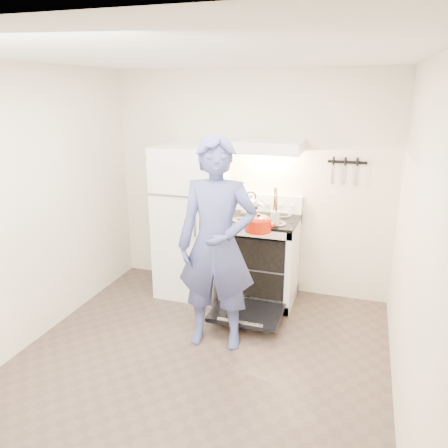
{
  "coord_description": "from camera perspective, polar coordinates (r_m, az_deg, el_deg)",
  "views": [
    {
      "loc": [
        1.23,
        -2.93,
        2.3
      ],
      "look_at": [
        -0.05,
        1.0,
        1.0
      ],
      "focal_mm": 35.0,
      "sensor_mm": 36.0,
      "label": 1
    }
  ],
  "objects": [
    {
      "name": "oven_door",
      "position": [
        4.49,
        2.98,
        -11.49
      ],
      "size": [
        0.7,
        0.54,
        0.04
      ],
      "primitive_type": "cube",
      "color": "black",
      "rests_on": "floor"
    },
    {
      "name": "back_wall",
      "position": [
        4.99,
        3.4,
        5.31
      ],
      "size": [
        3.2,
        0.02,
        2.5
      ],
      "primitive_type": "cube",
      "color": "silver",
      "rests_on": "ground"
    },
    {
      "name": "stove_body",
      "position": [
        4.87,
        4.88,
        -4.78
      ],
      "size": [
        0.76,
        0.65,
        0.92
      ],
      "primitive_type": "cube",
      "color": "white",
      "rests_on": "floor"
    },
    {
      "name": "range_hood",
      "position": [
        4.62,
        5.5,
        10.07
      ],
      "size": [
        0.76,
        0.5,
        0.12
      ],
      "primitive_type": "cube",
      "color": "white",
      "rests_on": "back_wall"
    },
    {
      "name": "pizza_stone",
      "position": [
        4.98,
        4.22,
        -4.35
      ],
      "size": [
        0.3,
        0.3,
        0.02
      ],
      "primitive_type": "cylinder",
      "color": "#8B694D",
      "rests_on": "oven_rack"
    },
    {
      "name": "knife_strip",
      "position": [
        4.77,
        15.81,
        7.79
      ],
      "size": [
        0.4,
        0.02,
        0.03
      ],
      "primitive_type": "cube",
      "color": "black",
      "rests_on": "back_wall"
    },
    {
      "name": "dutch_oven",
      "position": [
        4.09,
        4.48,
        -0.18
      ],
      "size": [
        0.32,
        0.25,
        0.22
      ],
      "primitive_type": null,
      "color": "red",
      "rests_on": "person"
    },
    {
      "name": "refrigerator",
      "position": [
        4.95,
        -4.23,
        0.4
      ],
      "size": [
        0.7,
        0.7,
        1.7
      ],
      "primitive_type": "cube",
      "color": "white",
      "rests_on": "floor"
    },
    {
      "name": "utensil_jar",
      "position": [
        4.42,
        6.69,
        0.87
      ],
      "size": [
        0.1,
        0.1,
        0.13
      ],
      "primitive_type": "cylinder",
      "rotation": [
        0.0,
        0.0,
        -0.16
      ],
      "color": "silver",
      "rests_on": "cooktop"
    },
    {
      "name": "cooktop",
      "position": [
        4.71,
        5.03,
        0.58
      ],
      "size": [
        0.76,
        0.65,
        0.03
      ],
      "primitive_type": "cube",
      "color": "black",
      "rests_on": "stove_body"
    },
    {
      "name": "backsplash",
      "position": [
        4.95,
        5.82,
        2.76
      ],
      "size": [
        0.76,
        0.07,
        0.2
      ],
      "primitive_type": "cube",
      "color": "white",
      "rests_on": "cooktop"
    },
    {
      "name": "oven_rack",
      "position": [
        4.88,
        4.88,
        -4.99
      ],
      "size": [
        0.6,
        0.52,
        0.01
      ],
      "primitive_type": "cube",
      "color": "slate",
      "rests_on": "stove_body"
    },
    {
      "name": "floor",
      "position": [
        3.92,
        -4.04,
        -18.51
      ],
      "size": [
        3.6,
        3.6,
        0.0
      ],
      "primitive_type": "plane",
      "color": "#4D3E35",
      "rests_on": "ground"
    },
    {
      "name": "tea_kettle",
      "position": [
        4.76,
        3.53,
        2.66
      ],
      "size": [
        0.22,
        0.18,
        0.27
      ],
      "primitive_type": null,
      "color": "silver",
      "rests_on": "cooktop"
    },
    {
      "name": "person",
      "position": [
        3.85,
        -0.93,
        -2.81
      ],
      "size": [
        0.76,
        0.55,
        1.93
      ],
      "primitive_type": "imported",
      "rotation": [
        0.0,
        0.0,
        0.14
      ],
      "color": "#374474",
      "rests_on": "floor"
    }
  ]
}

